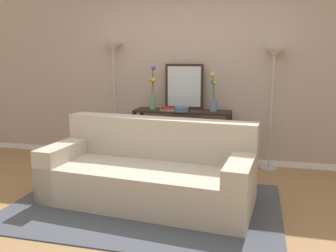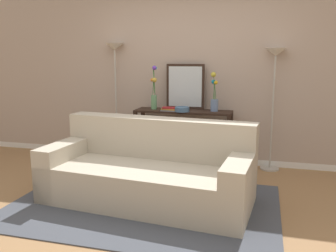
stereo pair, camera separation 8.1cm
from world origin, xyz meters
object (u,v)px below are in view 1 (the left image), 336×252
console_table (182,127)px  book_stack (168,109)px  wall_mirror (184,87)px  book_row_under_console (159,160)px  couch (150,173)px  vase_short_flowers (213,98)px  floor_lamp_left (114,69)px  vase_tall_flowers (153,92)px  floor_lamp_right (273,75)px  fruit_bowl (181,109)px

console_table → book_stack: 0.35m
wall_mirror → book_row_under_console: bearing=-154.5°
couch → console_table: (0.08, 1.36, 0.26)m
book_row_under_console → vase_short_flowers: bearing=2.2°
floor_lamp_left → vase_tall_flowers: floor_lamp_left is taller
floor_lamp_right → fruit_bowl: 1.33m
floor_lamp_left → wall_mirror: (1.08, 0.02, -0.25)m
console_table → book_stack: book_stack is taller
wall_mirror → vase_tall_flowers: wall_mirror is taller
couch → floor_lamp_right: (1.31, 1.50, 1.01)m
book_row_under_console → fruit_bowl: bearing=-19.0°
couch → fruit_bowl: size_ratio=11.36×
vase_tall_flowers → fruit_bowl: (0.45, -0.13, -0.22)m
floor_lamp_left → vase_tall_flowers: size_ratio=2.81×
floor_lamp_right → book_row_under_console: (-1.57, -0.14, -1.27)m
floor_lamp_left → vase_short_flowers: size_ratio=3.23×
wall_mirror → fruit_bowl: (0.02, -0.28, -0.29)m
floor_lamp_left → floor_lamp_right: floor_lamp_left is taller
floor_lamp_left → floor_lamp_right: bearing=0.0°
floor_lamp_left → book_stack: bearing=-15.6°
floor_lamp_right → vase_short_flowers: floor_lamp_right is taller
wall_mirror → console_table: bearing=-86.9°
console_table → wall_mirror: (-0.01, 0.16, 0.57)m
book_row_under_console → floor_lamp_right: bearing=5.2°
fruit_bowl → couch: bearing=-94.1°
book_stack → vase_short_flowers: bearing=12.9°
couch → book_row_under_console: 1.40m
floor_lamp_left → vase_short_flowers: bearing=-4.3°
vase_tall_flowers → book_row_under_console: bearing=-1.9°
vase_short_flowers → book_row_under_console: size_ratio=1.25×
couch → vase_short_flowers: bearing=69.7°
floor_lamp_left → book_row_under_console: floor_lamp_left is taller
floor_lamp_right → floor_lamp_left: bearing=-180.0°
couch → console_table: couch is taller
couch → book_row_under_console: size_ratio=5.29×
couch → vase_short_flowers: 1.63m
fruit_bowl → book_stack: bearing=176.4°
couch → vase_tall_flowers: bearing=104.7°
floor_lamp_left → floor_lamp_right: (2.32, 0.00, -0.07)m
console_table → floor_lamp_left: size_ratio=0.78×
floor_lamp_right → book_stack: bearing=-169.8°
floor_lamp_right → fruit_bowl: floor_lamp_right is taller
console_table → vase_tall_flowers: bearing=179.6°
fruit_bowl → floor_lamp_left: bearing=166.4°
vase_tall_flowers → book_stack: (0.25, -0.11, -0.22)m
floor_lamp_right → book_row_under_console: floor_lamp_right is taller
wall_mirror → book_stack: size_ratio=2.83×
book_stack → book_row_under_console: 0.81m
console_table → book_row_under_console: bearing=180.0°
console_table → book_row_under_console: console_table is taller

